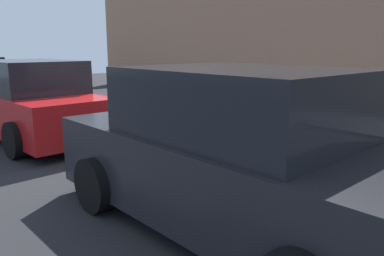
% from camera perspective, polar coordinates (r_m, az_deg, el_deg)
% --- Properties ---
extents(ground_plane, '(40.00, 40.00, 0.00)m').
position_cam_1_polar(ground_plane, '(7.42, -2.05, -2.56)').
color(ground_plane, black).
extents(sidewalk_curb, '(18.00, 5.00, 0.14)m').
position_cam_1_polar(sidewalk_curb, '(9.21, 9.71, 0.58)').
color(sidewalk_curb, '#ADA89E').
rests_on(sidewalk_curb, ground_plane).
extents(suitcase_olive_0, '(0.42, 0.20, 0.79)m').
position_cam_1_polar(suitcase_olive_0, '(6.03, 22.17, -1.89)').
color(suitcase_olive_0, '#59601E').
rests_on(suitcase_olive_0, sidewalk_curb).
extents(suitcase_red_1, '(0.35, 0.24, 0.80)m').
position_cam_1_polar(suitcase_red_1, '(6.31, 18.15, -1.99)').
color(suitcase_red_1, red).
rests_on(suitcase_red_1, sidewalk_curb).
extents(suitcase_teal_2, '(0.35, 0.26, 0.73)m').
position_cam_1_polar(suitcase_teal_2, '(6.52, 14.49, -1.30)').
color(suitcase_teal_2, '#0F606B').
rests_on(suitcase_teal_2, sidewalk_curb).
extents(suitcase_silver_3, '(0.42, 0.29, 0.92)m').
position_cam_1_polar(suitcase_silver_3, '(6.73, 10.68, -0.13)').
color(suitcase_silver_3, '#9EA0A8').
rests_on(suitcase_silver_3, sidewalk_curb).
extents(suitcase_maroon_4, '(0.47, 0.22, 0.67)m').
position_cam_1_polar(suitcase_maroon_4, '(7.05, 6.87, 0.31)').
color(suitcase_maroon_4, maroon).
rests_on(suitcase_maroon_4, sidewalk_curb).
extents(suitcase_black_5, '(0.39, 0.25, 0.85)m').
position_cam_1_polar(suitcase_black_5, '(7.47, 4.12, 0.89)').
color(suitcase_black_5, black).
rests_on(suitcase_black_5, sidewalk_curb).
extents(fire_hydrant, '(0.39, 0.21, 0.85)m').
position_cam_1_polar(fire_hydrant, '(7.99, -0.69, 2.76)').
color(fire_hydrant, '#D89E0C').
rests_on(fire_hydrant, sidewalk_curb).
extents(bollard_post, '(0.14, 0.14, 0.78)m').
position_cam_1_polar(bollard_post, '(8.41, -4.61, 2.84)').
color(bollard_post, brown).
rests_on(bollard_post, sidewalk_curb).
extents(parked_car_charcoal_0, '(4.37, 2.21, 1.67)m').
position_cam_1_polar(parked_car_charcoal_0, '(3.96, 7.31, -4.02)').
color(parked_car_charcoal_0, black).
rests_on(parked_car_charcoal_0, ground_plane).
extents(parked_car_red_1, '(4.39, 2.00, 1.61)m').
position_cam_1_polar(parked_car_red_1, '(8.60, -22.92, 3.62)').
color(parked_car_red_1, '#AD1619').
rests_on(parked_car_red_1, ground_plane).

